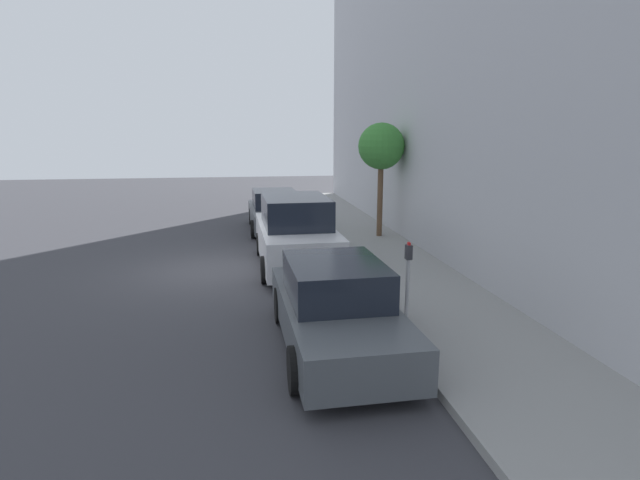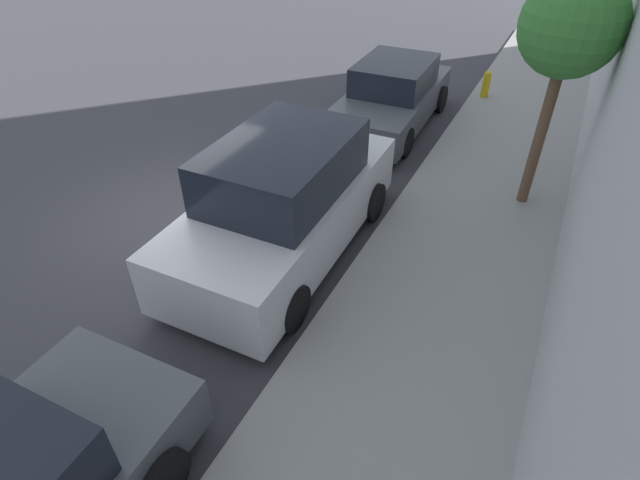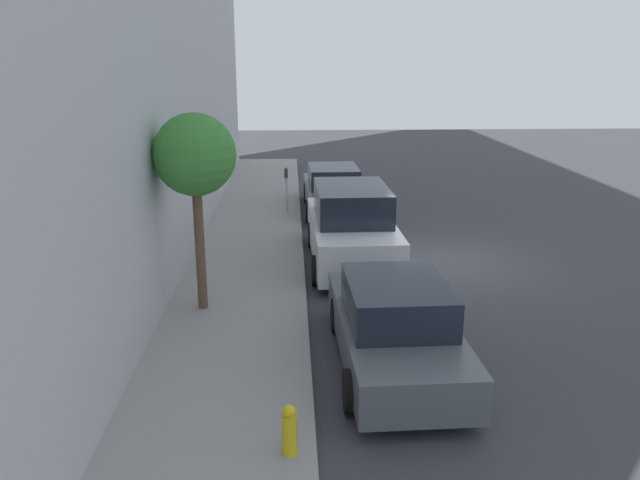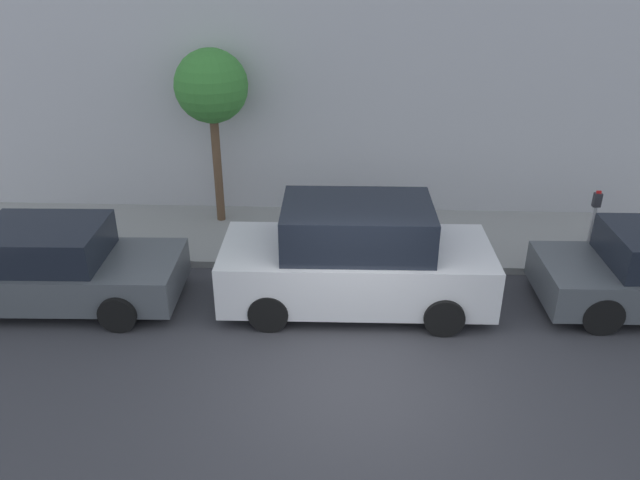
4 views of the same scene
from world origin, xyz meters
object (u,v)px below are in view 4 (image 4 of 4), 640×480
at_px(parked_suv_second, 356,259).
at_px(parked_sedan_third, 53,268).
at_px(street_tree, 211,88).
at_px(parking_meter_near, 593,218).

height_order(parked_suv_second, parked_sedan_third, parked_suv_second).
distance_m(parked_sedan_third, street_tree, 4.90).
bearing_deg(parked_sedan_third, parked_suv_second, -87.86).
bearing_deg(parking_meter_near, parked_sedan_third, 100.28).
relative_size(parked_sedan_third, street_tree, 1.17).
bearing_deg(street_tree, parked_suv_second, -136.70).
height_order(parked_sedan_third, street_tree, street_tree).
xyz_separation_m(parked_suv_second, parked_sedan_third, (-0.20, 5.48, -0.21)).
distance_m(parked_sedan_third, parking_meter_near, 10.36).
relative_size(parked_suv_second, street_tree, 1.24).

